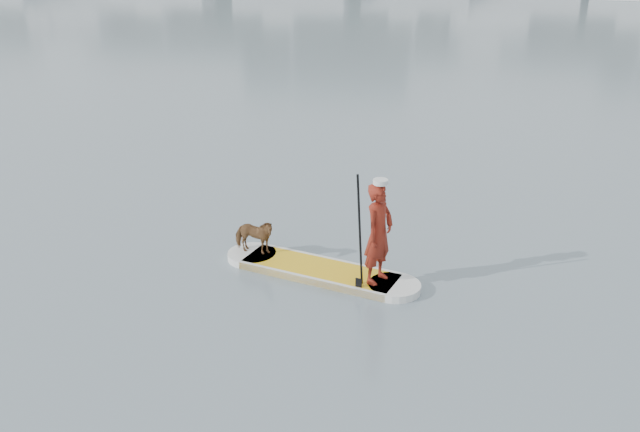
# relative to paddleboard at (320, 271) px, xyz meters

# --- Properties ---
(ground) EXTENTS (140.00, 140.00, 0.00)m
(ground) POSITION_rel_paddleboard_xyz_m (0.93, -2.20, -0.06)
(ground) COLOR slate
(ground) RESTS_ON ground
(paddleboard) EXTENTS (3.21, 1.46, 0.12)m
(paddleboard) POSITION_rel_paddleboard_xyz_m (0.00, 0.00, 0.00)
(paddleboard) COLOR yellow
(paddleboard) RESTS_ON ground
(paddler) EXTENTS (0.58, 0.67, 1.56)m
(paddler) POSITION_rel_paddleboard_xyz_m (0.93, -0.26, 0.84)
(paddler) COLOR maroon
(paddler) RESTS_ON paddleboard
(white_cap) EXTENTS (0.22, 0.22, 0.07)m
(white_cap) POSITION_rel_paddleboard_xyz_m (0.93, -0.26, 1.65)
(white_cap) COLOR silver
(white_cap) RESTS_ON paddler
(dog) EXTENTS (0.75, 0.42, 0.61)m
(dog) POSITION_rel_paddleboard_xyz_m (-1.16, 0.32, 0.36)
(dog) COLOR brown
(dog) RESTS_ON paddleboard
(paddle) EXTENTS (0.11, 0.30, 2.00)m
(paddle) POSITION_rel_paddleboard_xyz_m (0.68, -0.52, 0.74)
(paddle) COLOR black
(paddle) RESTS_ON ground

